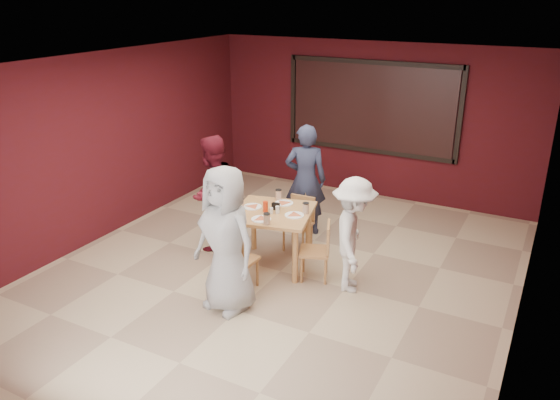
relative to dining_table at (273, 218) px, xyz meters
The scene contains 11 objects.
floor 0.74m from the dining_table, 34.92° to the right, with size 7.00×7.00×0.00m, color #CBB48D.
window_blinds 3.46m from the dining_table, 86.81° to the left, with size 3.00×0.02×1.50m, color black.
dining_table is the anchor object (origin of this frame).
chair_front 0.88m from the dining_table, 94.53° to the right, with size 0.41×0.41×0.82m.
chair_back 0.73m from the dining_table, 83.09° to the left, with size 0.39×0.39×0.79m.
chair_left 0.89m from the dining_table, behind, with size 0.55×0.55×0.90m.
chair_right 0.78m from the dining_table, ahead, with size 0.50×0.50×0.80m.
diner_front 1.23m from the dining_table, 88.26° to the right, with size 0.88×0.57×1.80m, color #9E9E9E.
diner_back 1.24m from the dining_table, 94.35° to the left, with size 0.64×0.42×1.75m, color #2B314D.
diner_left 1.08m from the dining_table, behind, with size 0.83×0.65×1.70m, color maroon.
diner_right 1.20m from the dining_table, ahead, with size 0.97×0.56×1.50m, color white.
Camera 1 is at (3.11, -5.87, 3.63)m, focal length 35.00 mm.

